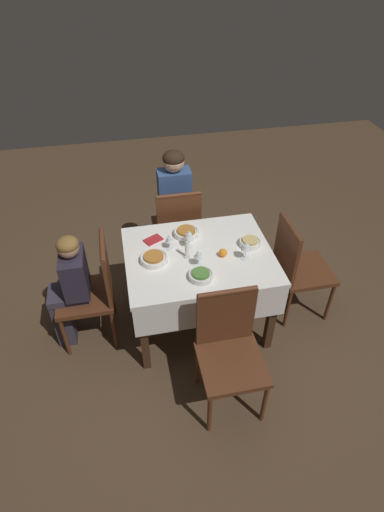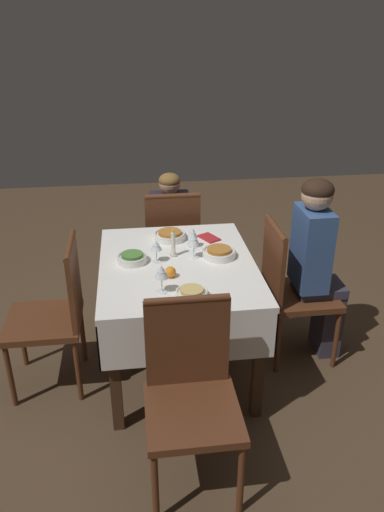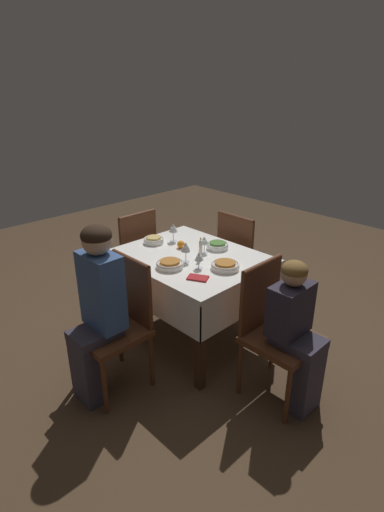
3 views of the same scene
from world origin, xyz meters
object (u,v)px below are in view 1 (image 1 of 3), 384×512
(chair_north, at_px, (229,348))
(candle_centerpiece, at_px, (187,250))
(person_child_dark, at_px, (69,287))
(wine_glass_east, at_px, (169,239))
(chair_east, at_px, (93,288))
(napkin_red_folded, at_px, (153,240))
(orange_fruit, at_px, (223,253))
(chair_west, at_px, (297,265))
(bowl_north, at_px, (201,275))
(wine_glass_south, at_px, (189,235))
(wine_glass_west, at_px, (246,246))
(chair_south, at_px, (177,226))
(person_adult_denim, at_px, (174,201))
(bowl_east, at_px, (154,258))
(dining_table, at_px, (199,265))
(wine_glass_north, at_px, (198,254))
(bowl_south, at_px, (186,232))
(bowl_west, at_px, (250,242))

(chair_north, xyz_separation_m, candle_centerpiece, (0.15, -0.72, 0.31))
(person_child_dark, bearing_deg, wine_glass_east, 95.57)
(chair_east, height_order, napkin_red_folded, chair_east)
(person_child_dark, relative_size, napkin_red_folded, 6.09)
(chair_east, xyz_separation_m, orange_fruit, (-1.02, 0.10, 0.27))
(chair_west, distance_m, bowl_north, 0.96)
(wine_glass_south, distance_m, wine_glass_east, 0.16)
(wine_glass_west, bearing_deg, chair_south, -65.85)
(chair_north, relative_size, napkin_red_folded, 5.61)
(person_adult_denim, height_order, wine_glass_west, person_adult_denim)
(napkin_red_folded, bearing_deg, person_adult_denim, -113.20)
(bowl_east, distance_m, candle_centerpiece, 0.26)
(dining_table, xyz_separation_m, wine_glass_south, (0.06, -0.11, 0.23))
(chair_west, relative_size, napkin_red_folded, 5.61)
(wine_glass_north, bearing_deg, wine_glass_east, -53.37)
(wine_glass_west, distance_m, wine_glass_north, 0.37)
(wine_glass_south, bearing_deg, bowl_south, -92.94)
(candle_centerpiece, bearing_deg, bowl_south, -99.77)
(dining_table, bearing_deg, candle_centerpiece, 7.97)
(bowl_east, distance_m, wine_glass_west, 0.70)
(person_adult_denim, xyz_separation_m, wine_glass_west, (-0.38, 1.01, 0.18))
(dining_table, bearing_deg, wine_glass_east, -29.42)
(wine_glass_west, height_order, candle_centerpiece, candle_centerpiece)
(wine_glass_west, height_order, wine_glass_north, wine_glass_west)
(bowl_north, bearing_deg, chair_north, 101.88)
(chair_west, bearing_deg, napkin_red_folded, 76.94)
(wine_glass_west, bearing_deg, candle_centerpiece, -13.48)
(person_adult_denim, relative_size, wine_glass_west, 7.71)
(napkin_red_folded, bearing_deg, chair_south, -119.58)
(person_adult_denim, distance_m, bowl_south, 0.64)
(wine_glass_east, height_order, bowl_north, wine_glass_east)
(chair_north, bearing_deg, napkin_red_folded, 111.20)
(bowl_north, relative_size, orange_fruit, 2.81)
(bowl_south, height_order, wine_glass_west, wine_glass_west)
(person_child_dark, bearing_deg, dining_table, 87.70)
(wine_glass_west, bearing_deg, person_adult_denim, -69.30)
(chair_south, bearing_deg, wine_glass_east, 75.12)
(chair_west, distance_m, person_adult_denim, 1.30)
(bowl_south, xyz_separation_m, wine_glass_east, (0.16, 0.14, 0.07))
(chair_north, bearing_deg, bowl_south, 95.95)
(bowl_west, bearing_deg, wine_glass_north, 18.91)
(chair_east, height_order, person_child_dark, person_child_dark)
(dining_table, relative_size, wine_glass_north, 8.19)
(chair_south, distance_m, bowl_south, 0.54)
(chair_south, xyz_separation_m, wine_glass_east, (0.16, 0.62, 0.33))
(chair_north, xyz_separation_m, person_child_dark, (1.07, -0.78, 0.04))
(person_adult_denim, height_order, napkin_red_folded, person_adult_denim)
(person_adult_denim, relative_size, wine_glass_east, 9.31)
(bowl_west, bearing_deg, orange_fruit, 20.17)
(chair_north, height_order, candle_centerpiece, chair_north)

